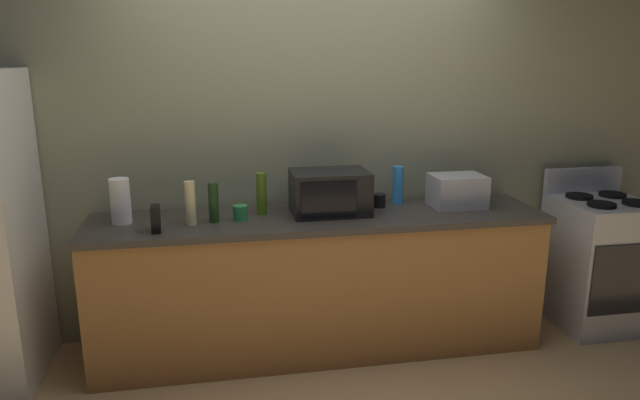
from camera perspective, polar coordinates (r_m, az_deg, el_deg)
ground_plane at (r=3.55m, az=1.23°, el=-17.46°), size 8.00×8.00×0.00m
back_wall at (r=3.86m, az=-1.12°, el=6.52°), size 6.40×0.10×2.70m
counter_run at (r=3.70m, az=0.00°, el=-8.27°), size 2.84×0.64×0.90m
stove_range at (r=4.49m, az=26.12°, el=-5.55°), size 0.60×0.61×1.08m
microwave at (r=3.58m, az=0.98°, el=0.78°), size 0.48×0.35×0.27m
toaster_oven at (r=3.85m, az=13.53°, el=0.90°), size 0.34×0.26×0.21m
paper_towel_roll at (r=3.55m, az=-19.31°, el=-0.11°), size 0.12×0.12×0.27m
cordless_phone at (r=3.34m, az=-16.09°, el=-1.81°), size 0.06×0.11×0.15m
bottle_olive_oil at (r=3.57m, az=-5.87°, el=0.62°), size 0.06×0.06×0.26m
bottle_spray_cleaner at (r=3.85m, az=7.77°, el=1.49°), size 0.07×0.07×0.25m
bottle_hand_soap at (r=3.41m, az=-12.83°, el=-0.32°), size 0.06×0.06×0.26m
bottle_wine at (r=3.44m, az=-10.58°, el=-0.25°), size 0.06×0.06×0.24m
mug_black at (r=3.77m, az=5.92°, el=-0.05°), size 0.09×0.09×0.09m
mug_green at (r=3.48m, az=-7.98°, el=-1.25°), size 0.09×0.09×0.09m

